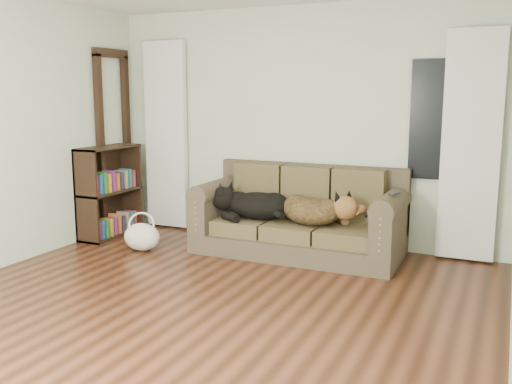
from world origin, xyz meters
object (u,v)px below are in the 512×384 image
at_px(dog_black_lab, 254,206).
at_px(tote_bag, 142,236).
at_px(sofa, 298,211).
at_px(dog_shepherd, 314,211).
at_px(bookshelf, 110,194).

height_order(dog_black_lab, tote_bag, dog_black_lab).
height_order(sofa, dog_shepherd, sofa).
distance_m(dog_shepherd, tote_bag, 1.86).
height_order(sofa, tote_bag, sofa).
distance_m(dog_black_lab, dog_shepherd, 0.67).
height_order(tote_bag, bookshelf, bookshelf).
bearing_deg(dog_black_lab, bookshelf, -171.33).
bearing_deg(sofa, dog_black_lab, -170.99).
relative_size(dog_shepherd, bookshelf, 0.65).
bearing_deg(tote_bag, sofa, 20.30).
bearing_deg(dog_black_lab, sofa, 14.07).
distance_m(sofa, dog_shepherd, 0.22).
relative_size(dog_black_lab, bookshelf, 0.65).
xyz_separation_m(sofa, dog_black_lab, (-0.47, -0.07, 0.03)).
xyz_separation_m(dog_black_lab, tote_bag, (-1.09, -0.50, -0.32)).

